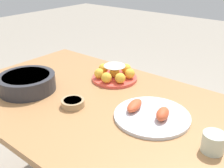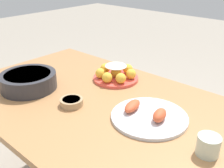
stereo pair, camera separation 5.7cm
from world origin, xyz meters
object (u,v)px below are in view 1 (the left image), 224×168
object	(u,v)px
dining_table	(109,122)
seafood_platter	(151,114)
cup_far	(213,142)
cake_plate	(114,74)
serving_bowl	(27,82)
sauce_bowl	(73,103)

from	to	relation	value
dining_table	seafood_platter	bearing A→B (deg)	-170.25
cup_far	dining_table	bearing A→B (deg)	-2.34
cake_plate	seafood_platter	world-z (taller)	cake_plate
dining_table	serving_bowl	xyz separation A→B (m)	(0.42, 0.14, 0.14)
cake_plate	sauce_bowl	size ratio (longest dim) A/B	2.36
dining_table	serving_bowl	world-z (taller)	serving_bowl
serving_bowl	cup_far	distance (m)	0.90
seafood_platter	cup_far	world-z (taller)	cup_far
cake_plate	cup_far	distance (m)	0.69
seafood_platter	cup_far	xyz separation A→B (m)	(-0.28, 0.05, 0.02)
seafood_platter	cup_far	bearing A→B (deg)	168.99
dining_table	seafood_platter	distance (m)	0.23
serving_bowl	dining_table	bearing A→B (deg)	-161.80
serving_bowl	sauce_bowl	bearing A→B (deg)	-174.19
cake_plate	serving_bowl	size ratio (longest dim) A/B	0.88
serving_bowl	cup_far	world-z (taller)	serving_bowl
cup_far	sauce_bowl	bearing A→B (deg)	8.37
dining_table	sauce_bowl	bearing A→B (deg)	41.36
dining_table	seafood_platter	xyz separation A→B (m)	(-0.20, -0.03, 0.10)
cake_plate	sauce_bowl	distance (m)	0.35
cake_plate	serving_bowl	world-z (taller)	cake_plate
seafood_platter	serving_bowl	bearing A→B (deg)	15.54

